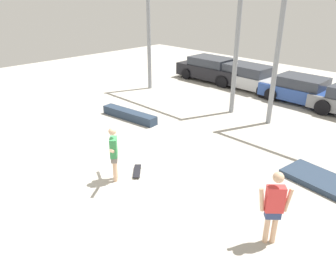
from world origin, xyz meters
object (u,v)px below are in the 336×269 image
object	(u,v)px
skateboard	(137,171)
parked_car_black	(213,69)
skateboarder	(114,151)
parked_car_silver	(249,78)
parked_car_blue	(303,90)
grind_box	(129,115)
bystander	(274,205)
manual_pad	(326,183)

from	to	relation	value
skateboard	parked_car_black	world-z (taller)	parked_car_black
skateboard	skateboarder	bearing A→B (deg)	-57.21
skateboard	parked_car_silver	world-z (taller)	parked_car_silver
skateboard	parked_car_blue	distance (m)	10.28
skateboarder	skateboard	size ratio (longest dim) A/B	2.34
parked_car_blue	skateboarder	bearing A→B (deg)	-92.74
parked_car_black	parked_car_silver	xyz separation A→B (m)	(2.63, -0.01, -0.03)
grind_box	parked_car_black	world-z (taller)	parked_car_black
skateboarder	parked_car_black	world-z (taller)	skateboarder
parked_car_silver	grind_box	bearing A→B (deg)	-95.03
bystander	grind_box	bearing A→B (deg)	-60.60
manual_pad	parked_car_blue	xyz separation A→B (m)	(-3.91, 6.82, 0.54)
grind_box	bystander	xyz separation A→B (m)	(8.19, -2.55, 0.82)
grind_box	parked_car_black	xyz separation A→B (m)	(-1.57, 7.77, 0.50)
bystander	manual_pad	bearing A→B (deg)	-132.95
grind_box	bystander	size ratio (longest dim) A/B	1.57
skateboard	grind_box	world-z (taller)	grind_box
skateboarder	bystander	distance (m)	4.63
skateboarder	grind_box	bearing A→B (deg)	177.16
parked_car_silver	bystander	world-z (taller)	bystander
parked_car_silver	parked_car_blue	size ratio (longest dim) A/B	1.13
skateboarder	bystander	world-z (taller)	bystander
skateboard	bystander	xyz separation A→B (m)	(4.41, 0.16, 0.94)
parked_car_silver	skateboarder	bearing A→B (deg)	-74.25
skateboarder	bystander	bearing A→B (deg)	51.16
parked_car_silver	manual_pad	bearing A→B (deg)	-41.97
parked_car_silver	parked_car_blue	world-z (taller)	parked_car_silver
skateboarder	parked_car_blue	distance (m)	10.98
skateboarder	parked_car_black	xyz separation A→B (m)	(-5.22, 11.19, -0.26)
parked_car_blue	bystander	distance (m)	10.84
skateboard	parked_car_silver	distance (m)	10.84
parked_car_black	parked_car_blue	distance (m)	5.84
skateboarder	skateboard	distance (m)	1.14
parked_car_black	parked_car_silver	bearing A→B (deg)	-0.91
bystander	parked_car_silver	bearing A→B (deg)	-98.61
skateboard	grind_box	xyz separation A→B (m)	(-3.78, 2.72, 0.12)
skateboarder	parked_car_blue	size ratio (longest dim) A/B	0.41
skateboarder	bystander	size ratio (longest dim) A/B	0.94
manual_pad	grind_box	bearing A→B (deg)	-174.96
parked_car_black	bystander	bearing A→B (deg)	-47.19
skateboarder	manual_pad	distance (m)	6.20
parked_car_black	bystander	distance (m)	14.22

